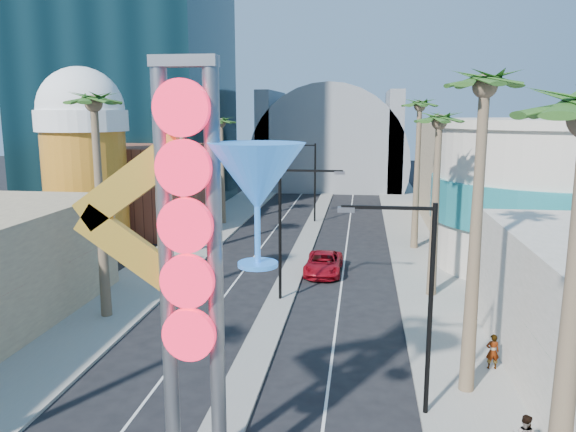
{
  "coord_description": "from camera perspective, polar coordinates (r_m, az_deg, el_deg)",
  "views": [
    {
      "loc": [
        4.67,
        -11.57,
        11.11
      ],
      "look_at": [
        0.57,
        19.27,
        5.29
      ],
      "focal_mm": 35.0,
      "sensor_mm": 36.0,
      "label": 1
    }
  ],
  "objects": [
    {
      "name": "streetlight_1",
      "position": [
        56.17,
        2.21,
        4.21
      ],
      "size": [
        3.79,
        0.25,
        8.0
      ],
      "color": "black",
      "rests_on": "ground"
    },
    {
      "name": "palm_6",
      "position": [
        33.87,
        15.08,
        8.24
      ],
      "size": [
        2.4,
        2.4,
        11.7
      ],
      "color": "brown",
      "rests_on": "ground"
    },
    {
      "name": "palm_3",
      "position": [
        55.31,
        -6.81,
        8.83
      ],
      "size": [
        2.4,
        2.4,
        11.2
      ],
      "color": "brown",
      "rests_on": "ground"
    },
    {
      "name": "sidewalk_east",
      "position": [
        48.11,
        13.15,
        -2.95
      ],
      "size": [
        5.0,
        100.0,
        0.15
      ],
      "primitive_type": "cube",
      "color": "gray",
      "rests_on": "ground"
    },
    {
      "name": "pedestrian_a",
      "position": [
        26.36,
        20.06,
        -12.8
      ],
      "size": [
        0.59,
        0.41,
        1.56
      ],
      "primitive_type": "imported",
      "rotation": [
        0.0,
        0.0,
        3.21
      ],
      "color": "gray",
      "rests_on": "sidewalk_east"
    },
    {
      "name": "palm_7",
      "position": [
        45.78,
        13.21,
        9.96
      ],
      "size": [
        2.4,
        2.4,
        12.7
      ],
      "color": "brown",
      "rests_on": "ground"
    },
    {
      "name": "palm_2",
      "position": [
        43.79,
        -10.73,
        8.28
      ],
      "size": [
        2.4,
        2.4,
        11.2
      ],
      "color": "brown",
      "rests_on": "ground"
    },
    {
      "name": "sidewalk_west",
      "position": [
        49.92,
        -9.12,
        -2.32
      ],
      "size": [
        5.0,
        100.0,
        0.15
      ],
      "primitive_type": "cube",
      "color": "gray",
      "rests_on": "ground"
    },
    {
      "name": "palm_5",
      "position": [
        22.0,
        19.25,
        10.42
      ],
      "size": [
        2.4,
        2.4,
        13.2
      ],
      "color": "brown",
      "rests_on": "ground"
    },
    {
      "name": "palm_1",
      "position": [
        30.78,
        -19.06,
        9.49
      ],
      "size": [
        2.4,
        2.4,
        12.7
      ],
      "color": "brown",
      "rests_on": "ground"
    },
    {
      "name": "canopy",
      "position": [
        83.98,
        4.39,
        5.92
      ],
      "size": [
        22.0,
        16.0,
        22.0
      ],
      "color": "slate",
      "rests_on": "ground"
    },
    {
      "name": "brick_filler_west",
      "position": [
        54.18,
        -14.94,
        2.69
      ],
      "size": [
        10.0,
        10.0,
        8.0
      ],
      "primitive_type": "cube",
      "color": "brown",
      "rests_on": "ground"
    },
    {
      "name": "turquoise_building",
      "position": [
        44.05,
        25.13,
        1.93
      ],
      "size": [
        16.6,
        16.6,
        10.6
      ],
      "color": "#B5AD99",
      "rests_on": "ground"
    },
    {
      "name": "neon_sign",
      "position": [
        15.51,
        -7.07,
        -3.69
      ],
      "size": [
        6.53,
        2.6,
        12.55
      ],
      "color": "gray",
      "rests_on": "ground"
    },
    {
      "name": "streetlight_2",
      "position": [
        20.66,
        13.02,
        -7.38
      ],
      "size": [
        3.45,
        0.25,
        8.0
      ],
      "color": "black",
      "rests_on": "ground"
    },
    {
      "name": "streetlight_0",
      "position": [
        32.45,
        0.14,
        -0.48
      ],
      "size": [
        3.79,
        0.25,
        8.0
      ],
      "color": "black",
      "rests_on": "ground"
    },
    {
      "name": "median",
      "position": [
        51.0,
        2.15,
        -1.91
      ],
      "size": [
        1.6,
        84.0,
        0.15
      ],
      "primitive_type": "cube",
      "color": "gray",
      "rests_on": "ground"
    },
    {
      "name": "filler_east",
      "position": [
        60.95,
        18.31,
        4.3
      ],
      "size": [
        10.0,
        20.0,
        10.0
      ],
      "primitive_type": "cube",
      "color": "#9A8163",
      "rests_on": "ground"
    },
    {
      "name": "red_pickup",
      "position": [
        39.1,
        3.63,
        -4.82
      ],
      "size": [
        2.52,
        5.31,
        1.47
      ],
      "primitive_type": "imported",
      "rotation": [
        0.0,
        0.0,
        -0.02
      ],
      "color": "#A20C19",
      "rests_on": "ground"
    },
    {
      "name": "beer_mug",
      "position": [
        47.0,
        -20.01,
        5.97
      ],
      "size": [
        7.0,
        7.0,
        14.5
      ],
      "color": "#B77218",
      "rests_on": "ground"
    }
  ]
}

